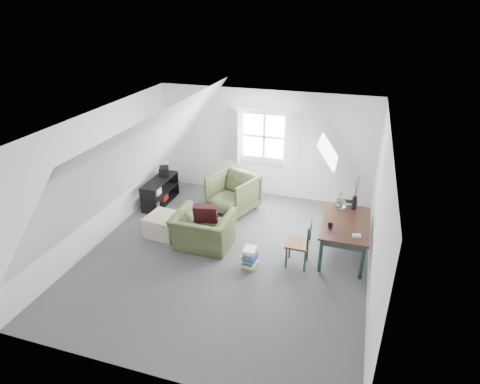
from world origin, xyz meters
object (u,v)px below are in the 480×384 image
(ottoman, at_px, (164,225))
(dining_chair_near, at_px, (300,243))
(magazine_stack, at_px, (250,258))
(dining_table, at_px, (345,227))
(armchair_far, at_px, (233,210))
(media_shelf, at_px, (160,193))
(dining_chair_far, at_px, (347,214))
(armchair_near, at_px, (204,246))

(ottoman, relative_size, dining_chair_near, 0.72)
(ottoman, relative_size, magazine_stack, 1.67)
(dining_table, height_order, magazine_stack, dining_table)
(armchair_far, height_order, media_shelf, media_shelf)
(armchair_far, distance_m, ottoman, 1.71)
(dining_chair_far, distance_m, dining_chair_near, 1.54)
(dining_chair_near, bearing_deg, magazine_stack, -83.26)
(armchair_near, height_order, armchair_far, armchair_far)
(ottoman, distance_m, dining_chair_far, 3.65)
(media_shelf, distance_m, magazine_stack, 3.15)
(dining_chair_near, bearing_deg, media_shelf, -127.24)
(armchair_near, distance_m, armchair_far, 1.54)
(armchair_near, bearing_deg, armchair_far, -93.07)
(magazine_stack, bearing_deg, media_shelf, 146.83)
(dining_chair_far, bearing_deg, ottoman, 11.34)
(ottoman, height_order, media_shelf, media_shelf)
(armchair_near, height_order, magazine_stack, magazine_stack)
(armchair_near, bearing_deg, dining_chair_far, -152.31)
(dining_chair_near, bearing_deg, dining_chair_far, 137.57)
(ottoman, bearing_deg, media_shelf, 120.68)
(armchair_far, distance_m, dining_chair_far, 2.49)
(dining_table, relative_size, media_shelf, 1.20)
(armchair_far, height_order, dining_table, dining_table)
(dining_chair_near, bearing_deg, armchair_near, -107.01)
(dining_table, relative_size, dining_chair_far, 1.71)
(armchair_far, height_order, ottoman, armchair_far)
(dining_chair_far, xyz_separation_m, dining_chair_near, (-0.70, -1.36, 0.02))
(dining_table, relative_size, magazine_stack, 3.76)
(dining_chair_near, distance_m, magazine_stack, 0.91)
(dining_table, bearing_deg, dining_chair_near, -146.98)
(armchair_near, height_order, media_shelf, media_shelf)
(armchair_near, xyz_separation_m, dining_chair_far, (2.54, 1.30, 0.42))
(armchair_far, bearing_deg, magazine_stack, -42.93)
(dining_table, xyz_separation_m, magazine_stack, (-1.53, -0.86, -0.42))
(ottoman, xyz_separation_m, magazine_stack, (1.94, -0.55, -0.02))
(ottoman, bearing_deg, magazine_stack, -15.90)
(armchair_near, distance_m, dining_chair_far, 2.89)
(dining_chair_far, xyz_separation_m, magazine_stack, (-1.51, -1.69, -0.24))
(armchair_far, xyz_separation_m, media_shelf, (-1.71, -0.19, 0.27))
(armchair_far, relative_size, media_shelf, 0.81)
(magazine_stack, bearing_deg, ottoman, 164.10)
(armchair_near, bearing_deg, ottoman, -9.93)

